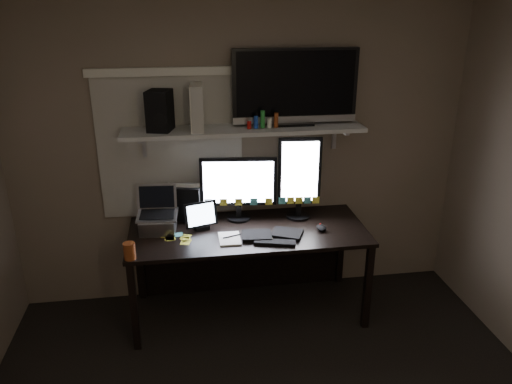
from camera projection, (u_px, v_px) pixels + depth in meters
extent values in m
plane|color=#6E604F|center=(241.00, 150.00, 3.95)|extent=(3.60, 0.00, 3.60)
cube|color=beige|center=(171.00, 148.00, 3.85)|extent=(1.10, 0.02, 1.10)
cube|color=black|center=(248.00, 232.00, 3.80)|extent=(1.80, 0.75, 0.03)
cube|color=black|center=(243.00, 252.00, 4.26)|extent=(1.80, 0.02, 0.70)
cube|color=black|center=(134.00, 307.00, 3.51)|extent=(0.05, 0.05, 0.70)
cube|color=black|center=(368.00, 287.00, 3.75)|extent=(0.05, 0.05, 0.70)
cube|color=black|center=(140.00, 261.00, 4.13)|extent=(0.05, 0.05, 0.70)
cube|color=black|center=(340.00, 246.00, 4.37)|extent=(0.05, 0.05, 0.70)
cube|color=beige|center=(244.00, 129.00, 3.72)|extent=(1.80, 0.35, 0.03)
cube|color=black|center=(238.00, 188.00, 3.90)|extent=(0.60, 0.13, 0.52)
cube|color=black|center=(299.00, 178.00, 3.90)|extent=(0.34, 0.10, 0.67)
cube|color=black|center=(272.00, 235.00, 3.69)|extent=(0.49, 0.29, 0.03)
ellipsoid|color=black|center=(321.00, 228.00, 3.79)|extent=(0.07, 0.11, 0.04)
cube|color=white|center=(230.00, 239.00, 3.65)|extent=(0.16, 0.22, 0.01)
cube|color=black|center=(201.00, 216.00, 3.78)|extent=(0.27, 0.18, 0.22)
cube|color=black|center=(186.00, 202.00, 3.93)|extent=(0.25, 0.16, 0.30)
cube|color=#A9A9AE|center=(157.00, 211.00, 3.71)|extent=(0.32, 0.27, 0.34)
cylinder|color=brown|center=(130.00, 251.00, 3.36)|extent=(0.08, 0.08, 0.12)
cube|color=black|center=(295.00, 87.00, 3.70)|extent=(0.94, 0.18, 0.56)
cube|color=silver|center=(197.00, 107.00, 3.60)|extent=(0.10, 0.28, 0.33)
cube|color=black|center=(160.00, 111.00, 3.57)|extent=(0.21, 0.23, 0.29)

